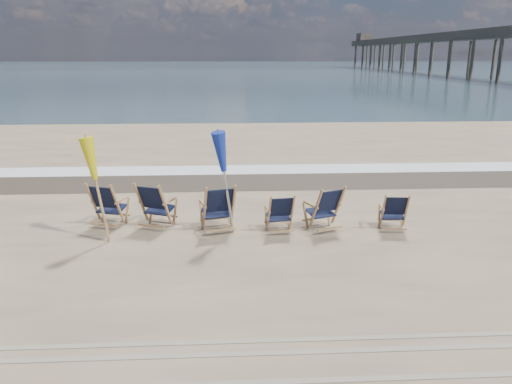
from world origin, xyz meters
TOP-DOWN VIEW (x-y plane):
  - ocean at (0.00, 128.00)m, footprint 400.00×400.00m
  - surf_foam at (0.00, 8.30)m, footprint 200.00×1.40m
  - wet_sand_strip at (0.00, 6.80)m, footprint 200.00×2.60m
  - tire_tracks at (0.00, -2.80)m, footprint 80.00×1.30m
  - beach_chair_0 at (-3.08, 2.54)m, footprint 0.88×0.94m
  - beach_chair_1 at (-2.00, 2.37)m, footprint 0.94×0.99m
  - beach_chair_2 at (-0.50, 2.21)m, footprint 0.89×0.95m
  - beach_chair_3 at (0.78, 2.05)m, footprint 0.66×0.73m
  - beach_chair_4 at (1.84, 2.21)m, footprint 0.91×0.96m
  - beach_chair_5 at (3.29, 1.99)m, footprint 0.64×0.70m
  - umbrella_yellow at (-3.24, 1.73)m, footprint 0.30×0.30m
  - umbrella_blue at (-0.64, 2.04)m, footprint 0.30×0.30m
  - fishing_pier at (38.00, 74.00)m, footprint 4.40×140.00m

SIDE VIEW (x-z plane):
  - ocean at x=0.00m, z-range 0.00..0.00m
  - wet_sand_strip at x=0.00m, z-range 0.00..0.00m
  - surf_foam at x=0.00m, z-range 0.00..0.01m
  - tire_tracks at x=0.00m, z-range 0.00..0.01m
  - beach_chair_5 at x=3.29m, z-range 0.00..0.90m
  - beach_chair_3 at x=0.78m, z-range 0.00..0.91m
  - beach_chair_4 at x=1.84m, z-range 0.00..1.05m
  - beach_chair_0 at x=-3.08m, z-range 0.00..1.07m
  - beach_chair_1 at x=-2.00m, z-range 0.00..1.09m
  - beach_chair_2 at x=-0.50m, z-range 0.00..1.12m
  - umbrella_yellow at x=-3.24m, z-range 0.57..2.77m
  - umbrella_blue at x=-0.64m, z-range 0.61..2.89m
  - fishing_pier at x=38.00m, z-range 0.00..9.30m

